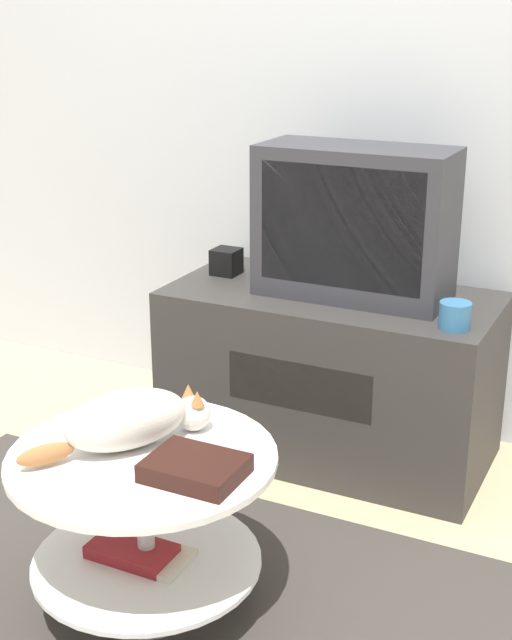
{
  "coord_description": "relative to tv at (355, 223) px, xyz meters",
  "views": [
    {
      "loc": [
        1.16,
        -1.59,
        1.49
      ],
      "look_at": [
        0.11,
        0.55,
        0.64
      ],
      "focal_mm": 50.0,
      "sensor_mm": 36.0,
      "label": 1
    }
  ],
  "objects": [
    {
      "name": "rug",
      "position": [
        -0.21,
        -1.06,
        -0.82
      ],
      "size": [
        1.87,
        1.24,
        0.02
      ],
      "color": "#3D3833",
      "rests_on": "ground_plane"
    },
    {
      "name": "speaker",
      "position": [
        -0.49,
        0.04,
        -0.2
      ],
      "size": [
        0.09,
        0.09,
        0.09
      ],
      "color": "black",
      "rests_on": "tv_stand"
    },
    {
      "name": "wall_back",
      "position": [
        -0.21,
        0.36,
        0.47
      ],
      "size": [
        8.0,
        0.05,
        2.6
      ],
      "color": "silver",
      "rests_on": "ground_plane"
    },
    {
      "name": "tv_stand",
      "position": [
        -0.07,
        -0.0,
        -0.54
      ],
      "size": [
        1.09,
        0.55,
        0.58
      ],
      "color": "#33302D",
      "rests_on": "ground_plane"
    },
    {
      "name": "coffee_table",
      "position": [
        -0.15,
        -1.04,
        -0.53
      ],
      "size": [
        0.66,
        0.66,
        0.44
      ],
      "color": "#B2B2B7",
      "rests_on": "rug"
    },
    {
      "name": "mug",
      "position": [
        0.38,
        -0.17,
        -0.2
      ],
      "size": [
        0.09,
        0.09,
        0.08
      ],
      "color": "teal",
      "rests_on": "tv_stand"
    },
    {
      "name": "cat",
      "position": [
        -0.2,
        -1.01,
        -0.3
      ],
      "size": [
        0.32,
        0.44,
        0.15
      ],
      "rotation": [
        0.0,
        0.0,
        0.99
      ],
      "color": "silver",
      "rests_on": "coffee_table"
    },
    {
      "name": "ground_plane",
      "position": [
        -0.21,
        -1.06,
        -0.83
      ],
      "size": [
        12.0,
        12.0,
        0.0
      ],
      "primitive_type": "plane",
      "color": "tan"
    },
    {
      "name": "dvd_box",
      "position": [
        0.02,
        -1.08,
        -0.35
      ],
      "size": [
        0.22,
        0.17,
        0.05
      ],
      "color": "black",
      "rests_on": "coffee_table"
    },
    {
      "name": "tv",
      "position": [
        0.0,
        0.0,
        0.0
      ],
      "size": [
        0.62,
        0.28,
        0.49
      ],
      "color": "#333338",
      "rests_on": "tv_stand"
    }
  ]
}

